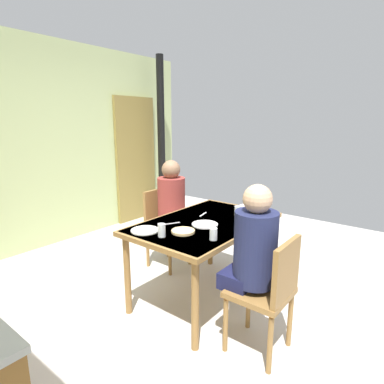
{
  "coord_description": "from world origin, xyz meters",
  "views": [
    {
      "loc": [
        -2.04,
        -1.53,
        1.63
      ],
      "look_at": [
        0.17,
        0.21,
        1.0
      ],
      "focal_mm": 29.62,
      "sensor_mm": 36.0,
      "label": 1
    }
  ],
  "objects_px": {
    "chair_near_diner": "(270,289)",
    "person_near_diner": "(254,246)",
    "serving_bowl_center": "(248,209)",
    "person_far_diner": "(172,200)",
    "water_bottle_green_near": "(254,205)",
    "chair_far_diner": "(164,223)",
    "dining_table": "(205,229)"
  },
  "relations": [
    {
      "from": "dining_table",
      "to": "person_near_diner",
      "type": "bearing_deg",
      "value": -116.37
    },
    {
      "from": "person_far_diner",
      "to": "serving_bowl_center",
      "type": "height_order",
      "value": "person_far_diner"
    },
    {
      "from": "person_far_diner",
      "to": "dining_table",
      "type": "bearing_deg",
      "value": 66.12
    },
    {
      "from": "person_near_diner",
      "to": "serving_bowl_center",
      "type": "relative_size",
      "value": 4.53
    },
    {
      "from": "chair_near_diner",
      "to": "chair_far_diner",
      "type": "relative_size",
      "value": 1.0
    },
    {
      "from": "water_bottle_green_near",
      "to": "serving_bowl_center",
      "type": "height_order",
      "value": "water_bottle_green_near"
    },
    {
      "from": "dining_table",
      "to": "chair_far_diner",
      "type": "height_order",
      "value": "chair_far_diner"
    },
    {
      "from": "dining_table",
      "to": "water_bottle_green_near",
      "type": "height_order",
      "value": "water_bottle_green_near"
    },
    {
      "from": "chair_far_diner",
      "to": "chair_near_diner",
      "type": "bearing_deg",
      "value": 68.8
    },
    {
      "from": "chair_near_diner",
      "to": "person_far_diner",
      "type": "xyz_separation_m",
      "value": [
        0.61,
        1.44,
        0.28
      ]
    },
    {
      "from": "water_bottle_green_near",
      "to": "chair_near_diner",
      "type": "bearing_deg",
      "value": -143.42
    },
    {
      "from": "chair_far_diner",
      "to": "serving_bowl_center",
      "type": "xyz_separation_m",
      "value": [
        0.24,
        -0.93,
        0.28
      ]
    },
    {
      "from": "chair_near_diner",
      "to": "person_far_diner",
      "type": "bearing_deg",
      "value": 66.99
    },
    {
      "from": "person_near_diner",
      "to": "serving_bowl_center",
      "type": "height_order",
      "value": "person_near_diner"
    },
    {
      "from": "dining_table",
      "to": "person_far_diner",
      "type": "bearing_deg",
      "value": 66.12
    },
    {
      "from": "dining_table",
      "to": "water_bottle_green_near",
      "type": "relative_size",
      "value": 4.43
    },
    {
      "from": "chair_near_diner",
      "to": "dining_table",
      "type": "bearing_deg",
      "value": 67.72
    },
    {
      "from": "chair_far_diner",
      "to": "serving_bowl_center",
      "type": "distance_m",
      "value": 1.0
    },
    {
      "from": "dining_table",
      "to": "chair_far_diner",
      "type": "bearing_deg",
      "value": 69.9
    },
    {
      "from": "water_bottle_green_near",
      "to": "serving_bowl_center",
      "type": "distance_m",
      "value": 0.32
    },
    {
      "from": "chair_near_diner",
      "to": "water_bottle_green_near",
      "type": "relative_size",
      "value": 2.82
    },
    {
      "from": "serving_bowl_center",
      "to": "person_far_diner",
      "type": "bearing_deg",
      "value": 106.9
    },
    {
      "from": "person_near_diner",
      "to": "serving_bowl_center",
      "type": "xyz_separation_m",
      "value": [
        0.85,
        0.51,
        -0.01
      ]
    },
    {
      "from": "chair_near_diner",
      "to": "water_bottle_green_near",
      "type": "height_order",
      "value": "water_bottle_green_near"
    },
    {
      "from": "person_far_diner",
      "to": "chair_near_diner",
      "type": "bearing_deg",
      "value": 66.99
    },
    {
      "from": "water_bottle_green_near",
      "to": "serving_bowl_center",
      "type": "xyz_separation_m",
      "value": [
        0.23,
        0.19,
        -0.12
      ]
    },
    {
      "from": "person_far_diner",
      "to": "water_bottle_green_near",
      "type": "relative_size",
      "value": 2.49
    },
    {
      "from": "chair_near_diner",
      "to": "person_far_diner",
      "type": "relative_size",
      "value": 1.13
    },
    {
      "from": "person_near_diner",
      "to": "water_bottle_green_near",
      "type": "height_order",
      "value": "person_near_diner"
    },
    {
      "from": "chair_near_diner",
      "to": "serving_bowl_center",
      "type": "height_order",
      "value": "chair_near_diner"
    },
    {
      "from": "dining_table",
      "to": "water_bottle_green_near",
      "type": "distance_m",
      "value": 0.49
    },
    {
      "from": "chair_near_diner",
      "to": "person_near_diner",
      "type": "bearing_deg",
      "value": 90.0
    }
  ]
}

